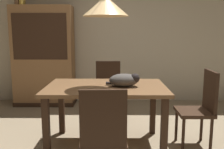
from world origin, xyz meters
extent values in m
cube|color=beige|center=(0.00, 2.65, 1.45)|extent=(6.40, 0.10, 2.90)
cube|color=brown|center=(-0.11, 0.52, 0.73)|extent=(1.40, 0.90, 0.04)
cube|color=#382316|center=(-0.73, 0.13, 0.35)|extent=(0.07, 0.07, 0.71)
cube|color=#382316|center=(0.51, 0.13, 0.35)|extent=(0.07, 0.07, 0.71)
cube|color=#382316|center=(-0.73, 0.91, 0.35)|extent=(0.07, 0.07, 0.71)
cube|color=#382316|center=(0.51, 0.91, 0.35)|extent=(0.07, 0.07, 0.71)
cube|color=#382316|center=(-0.11, 1.32, 0.43)|extent=(0.40, 0.40, 0.04)
cube|color=#322014|center=(-0.11, 1.50, 0.69)|extent=(0.38, 0.04, 0.48)
cylinder|color=#382316|center=(-0.27, 1.16, 0.21)|extent=(0.04, 0.04, 0.41)
cylinder|color=#382316|center=(0.05, 1.16, 0.21)|extent=(0.04, 0.04, 0.41)
cylinder|color=#382316|center=(-0.27, 1.48, 0.21)|extent=(0.04, 0.04, 0.41)
cylinder|color=#382316|center=(0.05, 1.48, 0.21)|extent=(0.04, 0.04, 0.41)
cube|color=#382316|center=(-0.11, -0.28, 0.43)|extent=(0.42, 0.42, 0.04)
cube|color=#322014|center=(-0.11, -0.46, 0.69)|extent=(0.38, 0.05, 0.48)
cube|color=#382316|center=(0.94, 0.52, 0.43)|extent=(0.40, 0.40, 0.04)
cube|color=#322014|center=(1.12, 0.52, 0.69)|extent=(0.04, 0.38, 0.48)
cylinder|color=#382316|center=(0.78, 0.68, 0.21)|extent=(0.04, 0.04, 0.41)
cylinder|color=#382316|center=(0.78, 0.36, 0.21)|extent=(0.04, 0.04, 0.41)
cylinder|color=#382316|center=(1.10, 0.68, 0.21)|extent=(0.04, 0.04, 0.41)
cylinder|color=#382316|center=(1.10, 0.36, 0.21)|extent=(0.04, 0.04, 0.41)
ellipsoid|color=#4C4742|center=(0.09, 0.48, 0.82)|extent=(0.35, 0.24, 0.15)
sphere|color=black|center=(0.22, 0.46, 0.85)|extent=(0.11, 0.11, 0.11)
cylinder|color=black|center=(-0.03, 0.54, 0.78)|extent=(0.18, 0.04, 0.04)
cone|color=#E5B775|center=(-0.11, 0.52, 1.66)|extent=(0.52, 0.52, 0.22)
cube|color=olive|center=(-1.34, 2.32, 0.93)|extent=(1.10, 0.44, 1.85)
cube|color=#382316|center=(-1.34, 2.10, 1.29)|extent=(0.97, 0.01, 0.81)
cube|color=#382316|center=(-1.34, 2.32, 0.04)|extent=(1.12, 0.45, 0.08)
cube|color=gold|center=(-1.69, 2.32, 1.94)|extent=(0.04, 0.20, 0.18)
camera|label=1|loc=(-0.02, -2.37, 1.37)|focal=40.22mm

